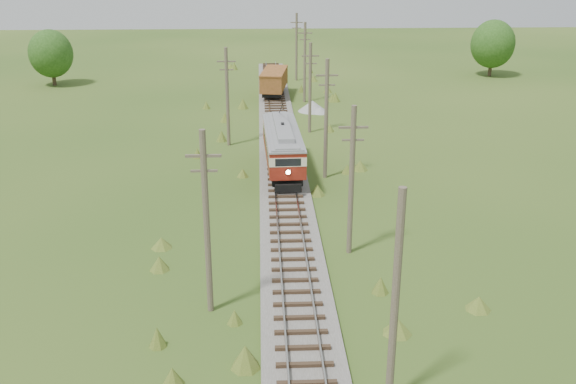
{
  "coord_description": "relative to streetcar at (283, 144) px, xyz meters",
  "views": [
    {
      "loc": [
        -1.66,
        -15.05,
        16.28
      ],
      "look_at": [
        0.0,
        22.65,
        2.0
      ],
      "focal_mm": 40.0,
      "sensor_mm": 36.0,
      "label": 1
    }
  ],
  "objects": [
    {
      "name": "utility_pole_l_b",
      "position": [
        -4.5,
        8.01,
        1.99
      ],
      "size": [
        1.6,
        0.3,
        8.6
      ],
      "color": "brown",
      "rests_on": "ground"
    },
    {
      "name": "utility_pole_r_3",
      "position": [
        3.2,
        -0.99,
        2.19
      ],
      "size": [
        1.6,
        0.3,
        9.0
      ],
      "color": "brown",
      "rests_on": "ground"
    },
    {
      "name": "streetcar",
      "position": [
        0.0,
        0.0,
        0.0
      ],
      "size": [
        2.96,
        11.27,
        5.12
      ],
      "rotation": [
        0.0,
        0.0,
        0.03
      ],
      "color": "black",
      "rests_on": "ground"
    },
    {
      "name": "utility_pole_r_2",
      "position": [
        3.3,
        -13.99,
        1.99
      ],
      "size": [
        1.6,
        0.3,
        8.6
      ],
      "color": "brown",
      "rests_on": "ground"
    },
    {
      "name": "gondola",
      "position": [
        -0.0,
        27.68,
        -0.46
      ],
      "size": [
        3.57,
        8.12,
        2.61
      ],
      "rotation": [
        0.0,
        0.0,
        -0.13
      ],
      "color": "black",
      "rests_on": "ground"
    },
    {
      "name": "gravel_pile",
      "position": [
        4.06,
        20.3,
        -1.89
      ],
      "size": [
        3.2,
        3.4,
        1.16
      ],
      "color": "gray",
      "rests_on": "ground"
    },
    {
      "name": "utility_pole_r_1",
      "position": [
        3.1,
        -26.99,
        1.97
      ],
      "size": [
        0.3,
        0.3,
        8.8
      ],
      "color": "brown",
      "rests_on": "ground"
    },
    {
      "name": "utility_pole_l_a",
      "position": [
        -4.2,
        -19.99,
        2.19
      ],
      "size": [
        1.6,
        0.3,
        9.0
      ],
      "color": "brown",
      "rests_on": "ground"
    },
    {
      "name": "utility_pole_r_4",
      "position": [
        3.0,
        12.01,
        1.89
      ],
      "size": [
        1.6,
        0.3,
        8.4
      ],
      "color": "brown",
      "rests_on": "ground"
    },
    {
      "name": "tree_mid_b",
      "position": [
        30.0,
        40.01,
        1.9
      ],
      "size": [
        5.88,
        5.88,
        7.57
      ],
      "color": "#38281C",
      "rests_on": "ground"
    },
    {
      "name": "railbed_main",
      "position": [
        -0.0,
        2.01,
        -2.24
      ],
      "size": [
        3.6,
        96.0,
        0.57
      ],
      "color": "#605B54",
      "rests_on": "ground"
    },
    {
      "name": "tree_mid_a",
      "position": [
        -28.0,
        36.01,
        1.59
      ],
      "size": [
        5.46,
        5.46,
        7.03
      ],
      "color": "#38281C",
      "rests_on": "ground"
    },
    {
      "name": "utility_pole_r_5",
      "position": [
        3.4,
        25.01,
        2.14
      ],
      "size": [
        1.6,
        0.3,
        8.9
      ],
      "color": "brown",
      "rests_on": "ground"
    },
    {
      "name": "utility_pole_r_6",
      "position": [
        3.2,
        38.01,
        2.04
      ],
      "size": [
        1.6,
        0.3,
        8.7
      ],
      "color": "brown",
      "rests_on": "ground"
    }
  ]
}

